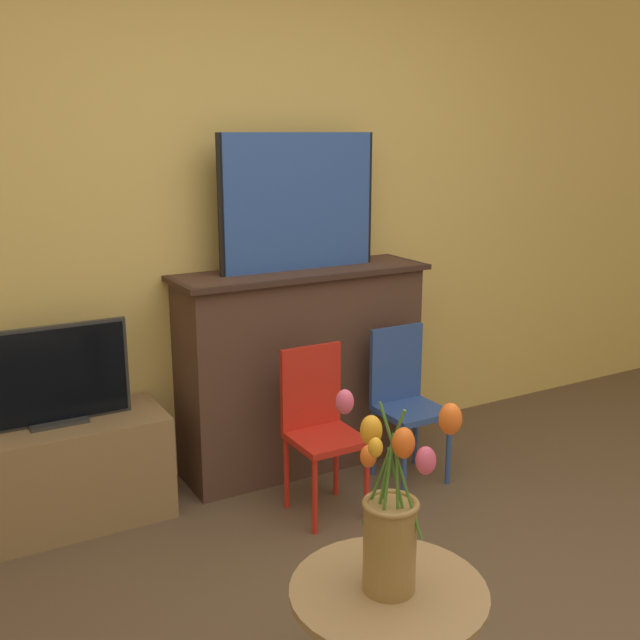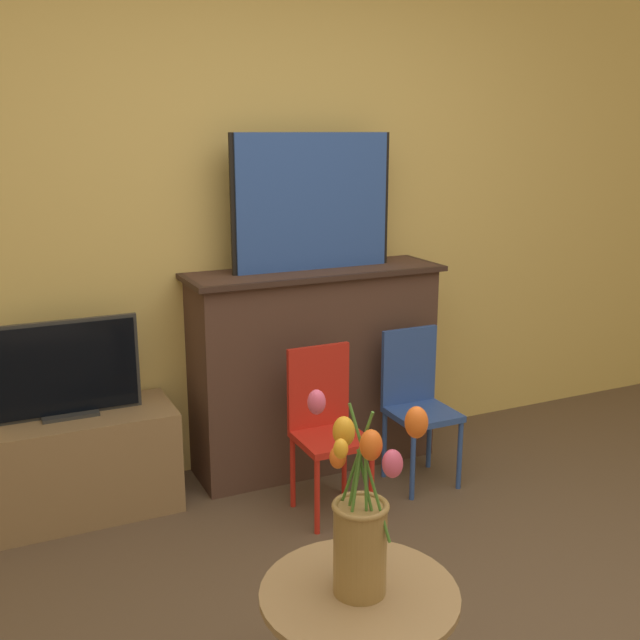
% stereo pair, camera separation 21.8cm
% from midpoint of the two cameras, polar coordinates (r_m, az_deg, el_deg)
% --- Properties ---
extents(wall_back, '(8.00, 0.06, 2.70)m').
position_cam_midpoint_polar(wall_back, '(3.69, -7.89, 9.19)').
color(wall_back, '#E0BC66').
rests_on(wall_back, ground).
extents(fireplace_mantel, '(1.27, 0.40, 1.01)m').
position_cam_midpoint_polar(fireplace_mantel, '(3.75, -3.12, -3.55)').
color(fireplace_mantel, '#4C3328').
rests_on(fireplace_mantel, ground).
extents(painting, '(0.82, 0.03, 0.65)m').
position_cam_midpoint_polar(painting, '(3.59, -3.37, 8.94)').
color(painting, black).
rests_on(painting, fireplace_mantel).
extents(tv_stand, '(0.88, 0.39, 0.47)m').
position_cam_midpoint_polar(tv_stand, '(3.50, -20.72, -10.93)').
color(tv_stand, olive).
rests_on(tv_stand, ground).
extents(tv_monitor, '(0.62, 0.12, 0.42)m').
position_cam_midpoint_polar(tv_monitor, '(3.35, -21.39, -4.08)').
color(tv_monitor, '#2D2D2D').
rests_on(tv_monitor, tv_stand).
extents(chair_red, '(0.30, 0.30, 0.75)m').
position_cam_midpoint_polar(chair_red, '(3.33, -1.94, -7.71)').
color(chair_red, red).
rests_on(chair_red, ground).
extents(chair_blue, '(0.30, 0.30, 0.75)m').
position_cam_midpoint_polar(chair_blue, '(3.66, 4.76, -5.71)').
color(chair_blue, '#2D4C99').
rests_on(chair_blue, ground).
extents(vase_tulips, '(0.20, 0.29, 0.55)m').
position_cam_midpoint_polar(vase_tulips, '(2.01, 2.25, -15.17)').
color(vase_tulips, olive).
rests_on(vase_tulips, side_table).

